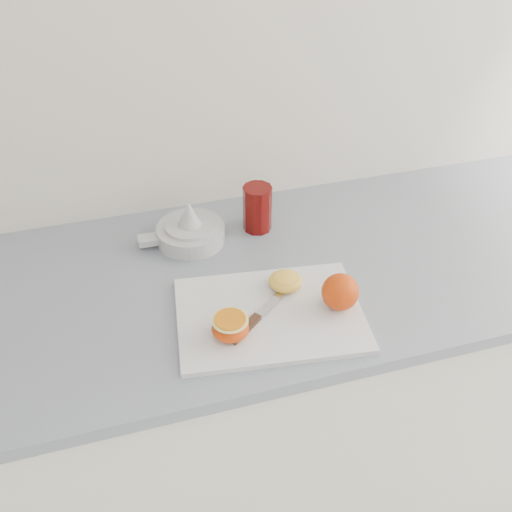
% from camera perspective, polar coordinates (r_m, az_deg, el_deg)
% --- Properties ---
extents(counter, '(2.40, 0.64, 0.89)m').
position_cam_1_polar(counter, '(1.56, -1.90, -14.42)').
color(counter, white).
rests_on(counter, ground).
extents(cutting_board, '(0.40, 0.30, 0.01)m').
position_cam_1_polar(cutting_board, '(1.14, 1.40, -5.88)').
color(cutting_board, silver).
rests_on(cutting_board, counter).
extents(whole_orange, '(0.07, 0.07, 0.07)m').
position_cam_1_polar(whole_orange, '(1.14, 8.42, -3.57)').
color(whole_orange, '#E72B00').
rests_on(whole_orange, cutting_board).
extents(half_orange, '(0.07, 0.07, 0.04)m').
position_cam_1_polar(half_orange, '(1.08, -2.58, -7.11)').
color(half_orange, '#E72B00').
rests_on(half_orange, cutting_board).
extents(squeezed_shell, '(0.07, 0.07, 0.03)m').
position_cam_1_polar(squeezed_shell, '(1.18, 2.97, -2.50)').
color(squeezed_shell, yellow).
rests_on(squeezed_shell, cutting_board).
extents(paring_knife, '(0.16, 0.13, 0.01)m').
position_cam_1_polar(paring_knife, '(1.10, -0.54, -6.76)').
color(paring_knife, '#4A2C1E').
rests_on(paring_knife, cutting_board).
extents(citrus_juicer, '(0.20, 0.16, 0.11)m').
position_cam_1_polar(citrus_juicer, '(1.33, -6.65, 2.56)').
color(citrus_juicer, silver).
rests_on(citrus_juicer, counter).
extents(red_tumbler, '(0.07, 0.07, 0.11)m').
position_cam_1_polar(red_tumbler, '(1.35, 0.14, 4.65)').
color(red_tumbler, '#5E0907').
rests_on(red_tumbler, counter).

